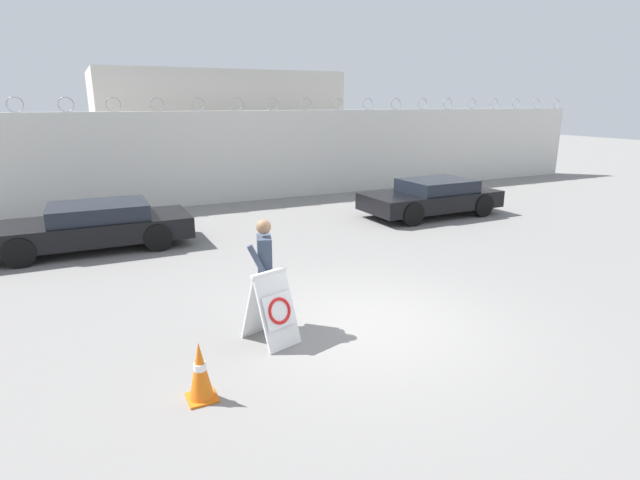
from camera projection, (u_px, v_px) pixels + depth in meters
ground_plane at (365, 323)px, 8.33m from camera, size 90.00×90.00×0.00m
perimeter_wall at (202, 158)px, 17.53m from camera, size 36.00×0.30×3.71m
building_block at (215, 129)px, 21.88m from camera, size 9.75×5.58×4.77m
barricade_sign at (272, 307)px, 7.55m from camera, size 0.79×0.91×1.13m
security_guard at (265, 268)px, 7.92m from camera, size 0.53×0.64×1.81m
traffic_cone_near at (200, 371)px, 6.10m from camera, size 0.36×0.36×0.77m
parked_car_front_coupe at (92, 226)px, 12.35m from camera, size 4.80×1.98×1.14m
parked_car_far_side at (432, 197)px, 16.05m from camera, size 4.50×2.05×1.16m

